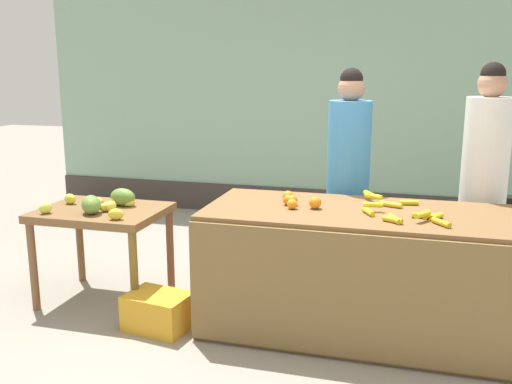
# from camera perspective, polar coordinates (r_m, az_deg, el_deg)

# --- Properties ---
(ground_plane) EXTENTS (24.00, 24.00, 0.00)m
(ground_plane) POSITION_cam_1_polar(r_m,az_deg,el_deg) (4.24, 2.95, -12.93)
(ground_plane) COLOR gray
(market_wall_back) EXTENTS (7.64, 0.23, 2.96)m
(market_wall_back) POSITION_cam_1_polar(r_m,az_deg,el_deg) (6.88, 8.79, 9.24)
(market_wall_back) COLOR #8CB299
(market_wall_back) RESTS_ON ground
(fruit_stall_counter) EXTENTS (2.17, 0.94, 0.87)m
(fruit_stall_counter) POSITION_cam_1_polar(r_m,az_deg,el_deg) (3.99, 10.70, -8.02)
(fruit_stall_counter) COLOR brown
(fruit_stall_counter) RESTS_ON ground
(side_table_wooden) EXTENTS (0.95, 0.73, 0.75)m
(side_table_wooden) POSITION_cam_1_polar(r_m,az_deg,el_deg) (4.54, -15.37, -2.90)
(side_table_wooden) COLOR brown
(side_table_wooden) RESTS_ON ground
(banana_bunch_pile) EXTENTS (0.59, 0.69, 0.07)m
(banana_bunch_pile) POSITION_cam_1_polar(r_m,az_deg,el_deg) (3.83, 14.48, -1.79)
(banana_bunch_pile) COLOR gold
(banana_bunch_pile) RESTS_ON fruit_stall_counter
(orange_pile) EXTENTS (0.31, 0.29, 0.09)m
(orange_pile) POSITION_cam_1_polar(r_m,az_deg,el_deg) (3.93, 4.17, -0.87)
(orange_pile) COLOR orange
(orange_pile) RESTS_ON fruit_stall_counter
(mango_papaya_pile) EXTENTS (0.72, 0.53, 0.14)m
(mango_papaya_pile) POSITION_cam_1_polar(r_m,az_deg,el_deg) (4.47, -15.19, -1.00)
(mango_papaya_pile) COLOR #D3DA4A
(mango_papaya_pile) RESTS_ON side_table_wooden
(vendor_woman_blue_shirt) EXTENTS (0.34, 0.34, 1.83)m
(vendor_woman_blue_shirt) POSITION_cam_1_polar(r_m,az_deg,el_deg) (4.57, 9.33, 0.96)
(vendor_woman_blue_shirt) COLOR #33333D
(vendor_woman_blue_shirt) RESTS_ON ground
(vendor_woman_white_shirt) EXTENTS (0.34, 0.34, 1.87)m
(vendor_woman_white_shirt) POSITION_cam_1_polar(r_m,az_deg,el_deg) (4.58, 22.11, 0.50)
(vendor_woman_white_shirt) COLOR #33333D
(vendor_woman_white_shirt) RESTS_ON ground
(parked_motorcycle) EXTENTS (1.60, 0.18, 0.88)m
(parked_motorcycle) POSITION_cam_1_polar(r_m,az_deg,el_deg) (5.55, 24.62, -3.51)
(parked_motorcycle) COLOR black
(parked_motorcycle) RESTS_ON ground
(produce_crate) EXTENTS (0.48, 0.39, 0.26)m
(produce_crate) POSITION_cam_1_polar(r_m,az_deg,el_deg) (4.13, -9.92, -11.89)
(produce_crate) COLOR gold
(produce_crate) RESTS_ON ground
(produce_sack) EXTENTS (0.45, 0.42, 0.47)m
(produce_sack) POSITION_cam_1_polar(r_m,az_deg,el_deg) (5.11, -3.11, -5.60)
(produce_sack) COLOR maroon
(produce_sack) RESTS_ON ground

